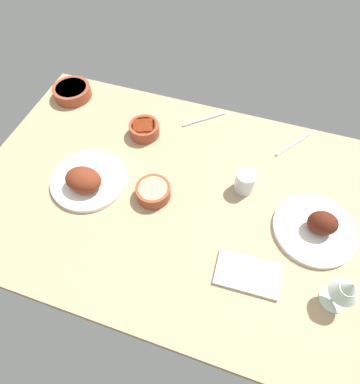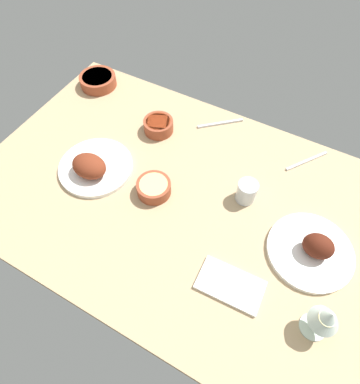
{
  "view_description": "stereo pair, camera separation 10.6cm",
  "coord_description": "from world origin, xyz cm",
  "views": [
    {
      "loc": [
        -18.43,
        55.48,
        94.17
      ],
      "look_at": [
        0.0,
        0.0,
        6.0
      ],
      "focal_mm": 30.14,
      "sensor_mm": 36.0,
      "label": 1
    },
    {
      "loc": [
        -28.11,
        51.26,
        94.17
      ],
      "look_at": [
        0.0,
        0.0,
        6.0
      ],
      "focal_mm": 30.14,
      "sensor_mm": 36.0,
      "label": 2
    }
  ],
  "objects": [
    {
      "name": "bowl_sauce",
      "position": [
        21.54,
        -22.28,
        6.66
      ],
      "size": [
        11.21,
        11.21,
        4.85
      ],
      "color": "brown",
      "rests_on": "dining_table"
    },
    {
      "name": "fork_loose",
      "position": [
        2.19,
        -36.7,
        4.4
      ],
      "size": [
        14.33,
        12.7,
        0.8
      ],
      "primitive_type": "cube",
      "rotation": [
        0.0,
        0.0,
        3.86
      ],
      "color": "silver",
      "rests_on": "dining_table"
    },
    {
      "name": "plate_center_main",
      "position": [
        -43.9,
        -0.76,
        6.23
      ],
      "size": [
        25.42,
        25.42,
        9.12
      ],
      "color": "white",
      "rests_on": "dining_table"
    },
    {
      "name": "bowl_potatoes",
      "position": [
        8.29,
        2.89,
        6.52
      ],
      "size": [
        11.38,
        11.38,
        4.58
      ],
      "color": "brown",
      "rests_on": "dining_table"
    },
    {
      "name": "dining_table",
      "position": [
        0.0,
        0.0,
        2.0
      ],
      "size": [
        140.0,
        90.0,
        4.0
      ],
      "primitive_type": "cube",
      "color": "tan",
      "rests_on": "ground"
    },
    {
      "name": "bowl_cream",
      "position": [
        57.86,
        -32.94,
        6.54
      ],
      "size": [
        15.19,
        15.19,
        4.62
      ],
      "color": "brown",
      "rests_on": "dining_table"
    },
    {
      "name": "folded_napkin",
      "position": [
        -26.95,
        19.81,
        4.6
      ],
      "size": [
        18.75,
        11.23,
        1.2
      ],
      "primitive_type": "cube",
      "rotation": [
        0.0,
        0.0,
        0.05
      ],
      "color": "white",
      "rests_on": "dining_table"
    },
    {
      "name": "wine_glass",
      "position": [
        -50.37,
        19.53,
        13.93
      ],
      "size": [
        7.6,
        7.6,
        14.0
      ],
      "color": "silver",
      "rests_on": "dining_table"
    },
    {
      "name": "plate_near_viewer",
      "position": [
        31.15,
        5.54,
        6.62
      ],
      "size": [
        25.83,
        25.83,
        8.62
      ],
      "color": "white",
      "rests_on": "dining_table"
    },
    {
      "name": "water_tumbler",
      "position": [
        -19.34,
        -9.37,
        7.87
      ],
      "size": [
        6.53,
        6.53,
        7.74
      ],
      "primitive_type": "cylinder",
      "color": "silver",
      "rests_on": "dining_table"
    },
    {
      "name": "spoon_loose",
      "position": [
        -32.84,
        -34.44,
        4.4
      ],
      "size": [
        10.96,
        14.94,
        0.8
      ],
      "primitive_type": "cube",
      "rotation": [
        0.0,
        0.0,
        0.95
      ],
      "color": "silver",
      "rests_on": "dining_table"
    }
  ]
}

